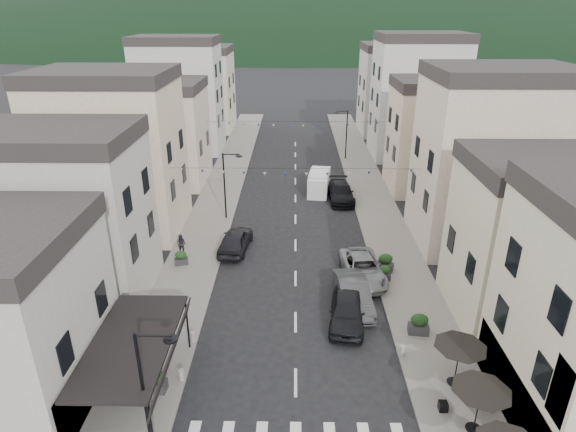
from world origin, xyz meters
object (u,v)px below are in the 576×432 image
Objects in this scene: parked_car_a at (347,310)px; parked_car_d at (341,192)px; pedestrian_a at (136,323)px; parked_car_e at (235,240)px; parked_car_c at (363,268)px; parked_car_b at (353,294)px; delivery_van at (319,182)px; pedestrian_b at (181,244)px.

parked_car_a is 0.89× the size of parked_car_d.
parked_car_a reaches higher than parked_car_d.
pedestrian_a is at bearing -165.75° from parked_car_a.
parked_car_c is at bearing 162.92° from parked_car_e.
pedestrian_a is at bearing 74.07° from parked_car_e.
pedestrian_a is at bearing -124.43° from parked_car_d.
parked_car_e is at bearing 150.81° from parked_car_c.
delivery_van reaches higher than parked_car_b.
parked_car_a is at bearing -112.65° from parked_car_c.
pedestrian_a is (-13.35, -21.07, 0.09)m from parked_car_d.
parked_car_a is 0.90× the size of parked_car_c.
parked_car_e is at bearing -132.58° from parked_car_d.
pedestrian_b is at bearing 151.73° from parked_car_a.
parked_car_c is at bearing -74.50° from delivery_van.
pedestrian_a is at bearing -108.27° from delivery_van.
pedestrian_b is at bearing 146.52° from parked_car_b.
parked_car_e is 3.19× the size of pedestrian_a.
pedestrian_b is (-12.90, -11.33, 0.08)m from parked_car_d.
delivery_van is at bearing 92.16° from parked_car_c.
parked_car_a is at bearing 136.58° from parked_car_e.
parked_car_a is 19.64m from parked_car_d.
parked_car_b reaches higher than parked_car_e.
parked_car_c is at bearing 0.59° from pedestrian_b.
delivery_van is 17.30m from pedestrian_b.
pedestrian_a is at bearing -170.83° from parked_car_b.
parked_car_a reaches higher than parked_car_e.
parked_car_a is at bearing -21.28° from pedestrian_b.
parked_car_e is 3.22× the size of pedestrian_b.
delivery_van reaches higher than parked_car_e.
delivery_van reaches higher than parked_car_c.
parked_car_a is 12.12m from pedestrian_a.
parked_car_b is (0.54, 1.74, 0.01)m from parked_car_a.
parked_car_b is at bearing -3.63° from pedestrian_a.
parked_car_b is 11.00m from parked_car_e.
parked_car_d is (-0.24, 14.52, 0.04)m from parked_car_c.
delivery_van is 3.21× the size of pedestrian_b.
pedestrian_a is at bearing -78.43° from pedestrian_b.
parked_car_b is 19.99m from delivery_van.
parked_car_b is at bearing -94.59° from parked_car_d.
delivery_van is at bearing 131.50° from parked_car_d.
delivery_van is 25.80m from pedestrian_a.
pedestrian_b is (-13.14, 3.19, 0.12)m from parked_car_c.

